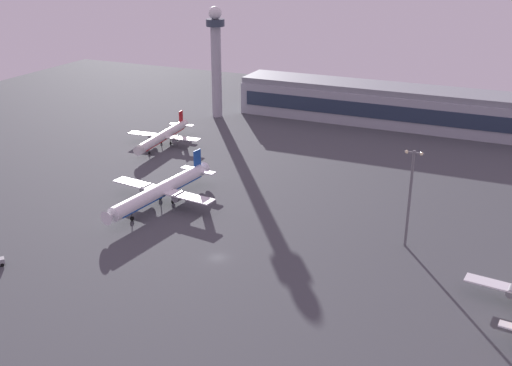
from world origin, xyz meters
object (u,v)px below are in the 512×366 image
airplane_terminal_side (161,190)px  apron_light_west (410,193)px  control_tower (216,55)px  airplane_taxiway_distant (163,136)px

airplane_terminal_side → apron_light_west: 73.36m
control_tower → airplane_terminal_side: size_ratio=1.04×
control_tower → airplane_terminal_side: (30.11, -94.49, -23.01)m
airplane_terminal_side → airplane_taxiway_distant: (-29.92, 48.73, -0.74)m
airplane_taxiway_distant → apron_light_west: bearing=152.0°
control_tower → airplane_terminal_side: bearing=-72.3°
apron_light_west → control_tower: bearing=138.3°
control_tower → apron_light_west: control_tower is taller
airplane_terminal_side → control_tower: bearing=-65.5°
airplane_taxiway_distant → apron_light_west: (102.48, -45.85, 11.22)m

